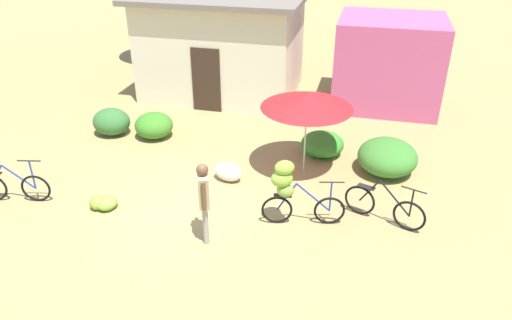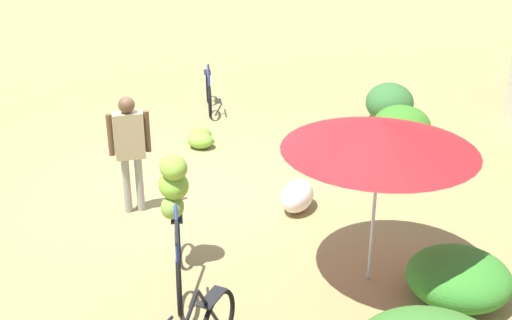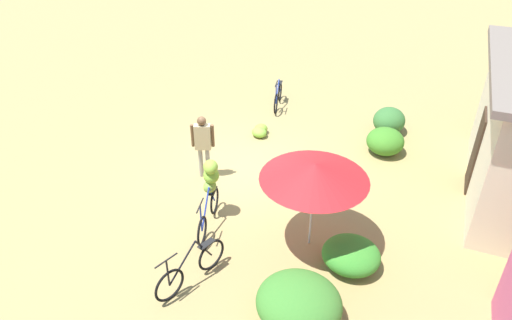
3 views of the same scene
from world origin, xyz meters
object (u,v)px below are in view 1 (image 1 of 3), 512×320
object	(u,v)px
market_umbrella	(307,101)
bicycle_near_pile	(289,187)
banana_pile_on_ground	(103,203)
person_vendor	(204,195)
shop_pink	(388,62)
produce_sack	(228,172)
building_low	(222,45)
bicycle_center_loaded	(384,207)
bicycle_leftmost	(14,187)

from	to	relation	value
market_umbrella	bicycle_near_pile	size ratio (longest dim) A/B	1.29
banana_pile_on_ground	person_vendor	distance (m)	2.73
shop_pink	produce_sack	size ratio (longest dim) A/B	4.57
banana_pile_on_ground	building_low	bearing A→B (deg)	86.75
building_low	person_vendor	size ratio (longest dim) A/B	3.16
bicycle_near_pile	person_vendor	distance (m)	1.74
shop_pink	bicycle_center_loaded	size ratio (longest dim) A/B	1.95
produce_sack	bicycle_near_pile	bearing A→B (deg)	-39.10
bicycle_near_pile	bicycle_leftmost	bearing A→B (deg)	-174.39
bicycle_leftmost	bicycle_near_pile	bearing A→B (deg)	5.61
person_vendor	banana_pile_on_ground	bearing A→B (deg)	168.45
bicycle_near_pile	produce_sack	size ratio (longest dim) A/B	2.40
building_low	market_umbrella	xyz separation A→B (m)	(3.53, -4.75, 0.17)
shop_pink	bicycle_near_pile	size ratio (longest dim) A/B	1.90
banana_pile_on_ground	shop_pink	bearing A→B (deg)	52.98
bicycle_center_loaded	produce_sack	bearing A→B (deg)	166.62
building_low	bicycle_leftmost	distance (m)	8.12
building_low	market_umbrella	size ratio (longest dim) A/B	2.50
bicycle_center_loaded	person_vendor	world-z (taller)	person_vendor
building_low	market_umbrella	world-z (taller)	building_low
building_low	bicycle_center_loaded	bearing A→B (deg)	-50.05
bicycle_near_pile	person_vendor	world-z (taller)	person_vendor
building_low	market_umbrella	distance (m)	5.92
bicycle_near_pile	produce_sack	bearing A→B (deg)	140.90
market_umbrella	bicycle_leftmost	distance (m)	6.80
market_umbrella	banana_pile_on_ground	xyz separation A→B (m)	(-3.95, -2.71, -1.69)
building_low	banana_pile_on_ground	size ratio (longest dim) A/B	7.55
market_umbrella	banana_pile_on_ground	world-z (taller)	market_umbrella
person_vendor	shop_pink	bearing A→B (deg)	68.23
building_low	bicycle_center_loaded	distance (m)	8.59
shop_pink	bicycle_center_loaded	world-z (taller)	shop_pink
shop_pink	market_umbrella	bearing A→B (deg)	-110.38
building_low	produce_sack	size ratio (longest dim) A/B	7.73
building_low	bicycle_near_pile	xyz separation A→B (m)	(3.56, -7.04, -0.78)
shop_pink	produce_sack	bearing A→B (deg)	-120.86
building_low	banana_pile_on_ground	distance (m)	7.62
bicycle_center_loaded	bicycle_leftmost	bearing A→B (deg)	-171.94
shop_pink	bicycle_near_pile	xyz separation A→B (m)	(-1.82, -7.29, -0.50)
shop_pink	bicycle_near_pile	world-z (taller)	shop_pink
market_umbrella	produce_sack	xyz separation A→B (m)	(-1.67, -0.91, -1.61)
market_umbrella	bicycle_leftmost	xyz separation A→B (m)	(-5.98, -2.89, -1.47)
bicycle_center_loaded	shop_pink	bearing A→B (deg)	90.61
market_umbrella	person_vendor	distance (m)	3.61
building_low	bicycle_leftmost	xyz separation A→B (m)	(-2.45, -7.63, -1.30)
shop_pink	bicycle_leftmost	xyz separation A→B (m)	(-7.83, -7.88, -1.02)
banana_pile_on_ground	market_umbrella	bearing A→B (deg)	34.43
banana_pile_on_ground	person_vendor	xyz separation A→B (m)	(2.53, -0.52, 0.91)
bicycle_leftmost	bicycle_center_loaded	world-z (taller)	bicycle_leftmost
bicycle_near_pile	bicycle_center_loaded	world-z (taller)	bicycle_near_pile
market_umbrella	person_vendor	bearing A→B (deg)	-113.88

